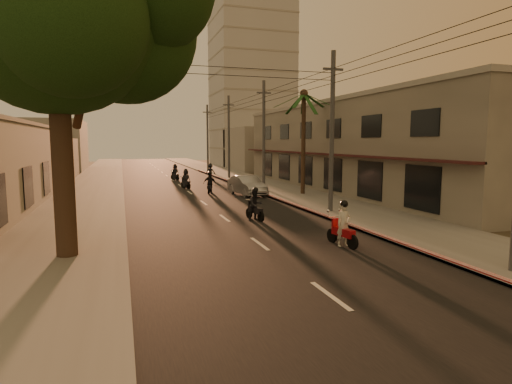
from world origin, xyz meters
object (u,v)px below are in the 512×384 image
(scooter_red, at_px, (343,226))
(scooter_far_a, at_px, (186,179))
(broadleaf_tree, at_px, (68,6))
(scooter_mid_b, at_px, (210,183))
(scooter_far_b, at_px, (210,172))
(parked_car, at_px, (247,185))
(scooter_far_c, at_px, (175,173))
(scooter_mid_a, at_px, (255,205))
(palm_tree, at_px, (304,100))

(scooter_red, bearing_deg, scooter_far_a, 88.06)
(broadleaf_tree, relative_size, scooter_mid_b, 6.99)
(scooter_far_b, height_order, parked_car, scooter_far_b)
(parked_car, bearing_deg, scooter_far_a, 114.84)
(scooter_mid_b, relative_size, scooter_far_c, 1.00)
(scooter_mid_a, xyz_separation_m, scooter_far_b, (2.65, 24.70, 0.01))
(broadleaf_tree, bearing_deg, scooter_mid_b, 64.60)
(scooter_mid_b, relative_size, scooter_far_b, 0.98)
(scooter_red, relative_size, parked_car, 0.39)
(scooter_far_b, bearing_deg, scooter_mid_b, -92.32)
(scooter_mid_a, bearing_deg, broadleaf_tree, -161.39)
(scooter_mid_a, distance_m, scooter_far_a, 16.30)
(broadleaf_tree, relative_size, scooter_far_c, 7.01)
(broadleaf_tree, relative_size, scooter_far_a, 7.02)
(scooter_mid_b, distance_m, scooter_far_c, 12.75)
(scooter_mid_a, height_order, scooter_far_b, scooter_far_b)
(scooter_mid_b, distance_m, scooter_far_b, 12.90)
(palm_tree, distance_m, scooter_far_a, 12.43)
(palm_tree, bearing_deg, scooter_far_b, 104.11)
(palm_tree, height_order, parked_car, palm_tree)
(broadleaf_tree, bearing_deg, scooter_far_a, 72.17)
(scooter_far_a, bearing_deg, scooter_far_c, 71.52)
(scooter_far_a, bearing_deg, broadleaf_tree, -125.59)
(scooter_far_a, distance_m, scooter_far_c, 8.52)
(scooter_mid_b, bearing_deg, scooter_far_c, 113.95)
(scooter_far_b, relative_size, scooter_far_c, 1.02)
(parked_car, xyz_separation_m, scooter_far_c, (-3.63, 14.62, 0.04))
(palm_tree, height_order, scooter_far_b, palm_tree)
(scooter_mid_b, height_order, parked_car, scooter_mid_b)
(scooter_red, xyz_separation_m, scooter_mid_a, (-1.58, 6.29, -0.01))
(broadleaf_tree, distance_m, scooter_far_c, 31.38)
(scooter_mid_b, distance_m, scooter_far_a, 4.36)
(palm_tree, xyz_separation_m, scooter_red, (-5.03, -15.29, -6.35))
(broadleaf_tree, relative_size, scooter_far_b, 6.84)
(scooter_red, distance_m, parked_car, 16.47)
(scooter_far_a, bearing_deg, parked_car, -76.25)
(scooter_far_a, bearing_deg, scooter_mid_b, -91.10)
(scooter_mid_a, distance_m, scooter_mid_b, 12.08)
(scooter_mid_a, xyz_separation_m, scooter_far_a, (-1.22, 16.26, -0.00))
(scooter_far_b, bearing_deg, scooter_far_c, -171.66)
(scooter_mid_a, height_order, parked_car, scooter_mid_a)
(palm_tree, distance_m, scooter_far_b, 17.40)
(parked_car, bearing_deg, scooter_mid_a, -110.63)
(palm_tree, relative_size, parked_car, 1.76)
(palm_tree, distance_m, scooter_mid_a, 12.85)
(scooter_mid_a, distance_m, scooter_far_c, 24.80)
(scooter_far_b, bearing_deg, broadleaf_tree, -100.44)
(scooter_red, xyz_separation_m, scooter_far_c, (-2.69, 31.06, -0.01))
(scooter_red, distance_m, scooter_mid_a, 6.48)
(scooter_mid_a, bearing_deg, palm_tree, 41.08)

